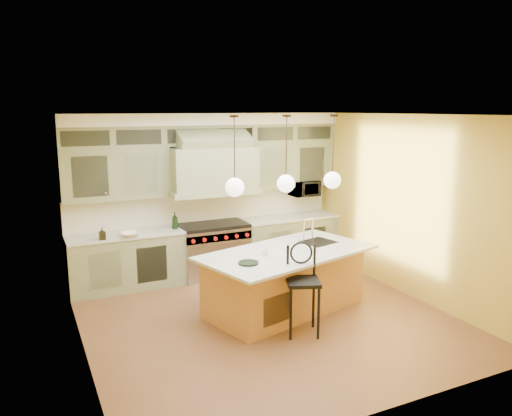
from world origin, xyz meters
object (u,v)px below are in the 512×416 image
kitchen_island (285,279)px  microwave (304,188)px  range (214,249)px  counter_stool (303,283)px

kitchen_island → microwave: (1.54, 2.04, 0.98)m
range → kitchen_island: (0.41, -1.94, -0.01)m
microwave → counter_stool: bearing=-121.2°
kitchen_island → microwave: 2.74m
counter_stool → microwave: 3.41m
counter_stool → microwave: microwave is taller
kitchen_island → microwave: size_ratio=5.23×
kitchen_island → counter_stool: 0.85m
kitchen_island → microwave: microwave is taller
counter_stool → microwave: bearing=80.4°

